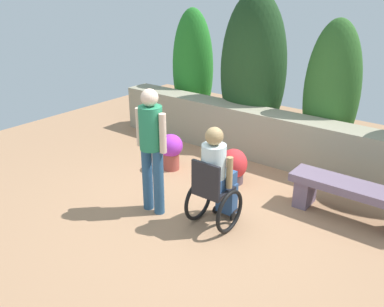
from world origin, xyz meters
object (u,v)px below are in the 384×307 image
flower_pot_purple_near (233,167)px  flower_pot_terracotta_by_wall (171,150)px  person_in_wheelchair (216,180)px  stone_bench (351,195)px  person_standing_companion (151,144)px

flower_pot_purple_near → flower_pot_terracotta_by_wall: size_ratio=0.91×
person_in_wheelchair → flower_pot_terracotta_by_wall: size_ratio=2.20×
person_in_wheelchair → flower_pot_terracotta_by_wall: 1.81m
flower_pot_purple_near → flower_pot_terracotta_by_wall: flower_pot_terracotta_by_wall is taller
stone_bench → person_standing_companion: bearing=-154.0°
flower_pot_terracotta_by_wall → person_standing_companion: bearing=-59.5°
stone_bench → flower_pot_terracotta_by_wall: flower_pot_terracotta_by_wall is taller
flower_pot_purple_near → flower_pot_terracotta_by_wall: (-1.08, -0.21, 0.08)m
person_standing_companion → flower_pot_terracotta_by_wall: (-0.68, 1.16, -0.63)m
stone_bench → person_in_wheelchair: person_in_wheelchair is taller
stone_bench → person_in_wheelchair: size_ratio=1.19×
flower_pot_terracotta_by_wall → person_in_wheelchair: bearing=-31.1°
stone_bench → person_in_wheelchair: bearing=-145.3°
person_in_wheelchair → stone_bench: bearing=48.8°
person_standing_companion → flower_pot_terracotta_by_wall: person_standing_companion is taller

